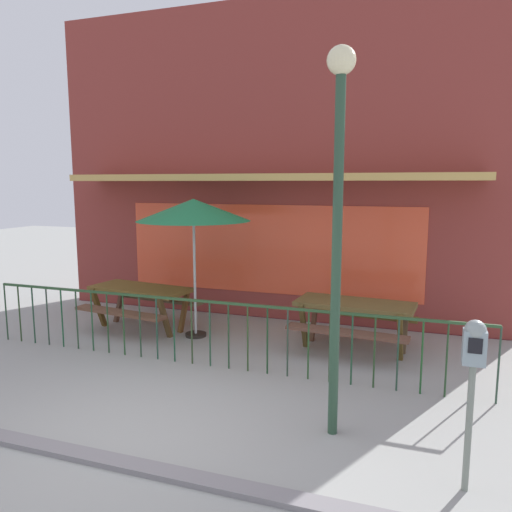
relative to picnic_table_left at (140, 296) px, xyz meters
The scene contains 9 objects.
ground 3.96m from the picnic_table_left, 60.70° to the right, with size 40.00×40.00×0.00m, color #969893.
pub_storefront 3.45m from the picnic_table_left, 41.38° to the left, with size 8.87×1.43×5.92m.
patio_fence_front 2.28m from the picnic_table_left, 33.00° to the right, with size 7.47×0.04×0.97m.
picnic_table_left is the anchor object (origin of this frame).
picnic_table_right 3.77m from the picnic_table_left, ahead, with size 1.91×1.51×0.79m.
patio_umbrella 1.90m from the picnic_table_left, ahead, with size 1.90×1.90×2.35m.
parking_meter_near 6.08m from the picnic_table_left, 31.47° to the right, with size 0.18×0.17×1.50m.
street_lamp 5.06m from the picnic_table_left, 33.19° to the right, with size 0.28×0.28×3.89m.
curb_edge 4.31m from the picnic_table_left, 63.33° to the right, with size 12.41×0.20×0.11m, color gray.
Camera 1 is at (2.81, -3.98, 2.61)m, focal length 34.36 mm.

